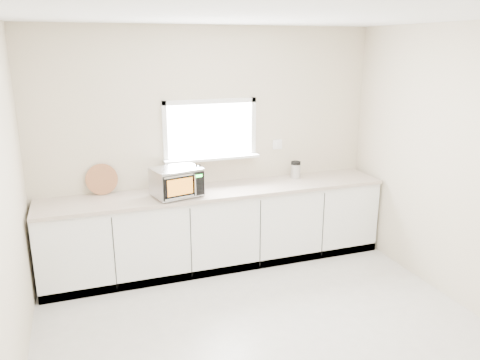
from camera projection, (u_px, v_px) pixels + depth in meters
name	position (u px, v px, depth m)	size (l,w,h in m)	color
ground	(277.00, 347.00, 3.99)	(4.00, 4.00, 0.00)	beige
back_wall	(210.00, 146.00, 5.42)	(4.00, 0.17, 2.70)	beige
cabinets	(219.00, 229.00, 5.41)	(3.92, 0.60, 0.88)	white
countertop	(218.00, 191.00, 5.27)	(3.92, 0.64, 0.04)	#BCA99B
microwave	(177.00, 182.00, 4.99)	(0.55, 0.48, 0.31)	black
knife_block	(197.00, 180.00, 5.11)	(0.12, 0.23, 0.33)	#432918
cutting_board	(102.00, 179.00, 5.05)	(0.34, 0.34, 0.02)	#A4613F
coffee_grinder	(296.00, 170.00, 5.70)	(0.13, 0.13, 0.21)	silver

